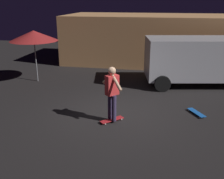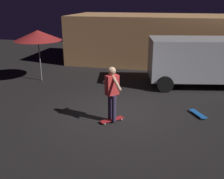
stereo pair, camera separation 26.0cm
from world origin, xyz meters
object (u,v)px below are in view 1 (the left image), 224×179
(patio_umbrella, at_px, (34,36))
(skateboard_ridden, at_px, (112,120))
(parked_van, at_px, (200,58))
(skater, at_px, (112,90))
(skateboard_spare, at_px, (196,113))

(patio_umbrella, xyz_separation_m, skateboard_ridden, (4.17, -3.53, -2.02))
(parked_van, xyz_separation_m, skateboard_ridden, (-3.03, -4.46, -1.11))
(patio_umbrella, bearing_deg, parked_van, 7.37)
(patio_umbrella, height_order, skater, patio_umbrella)
(patio_umbrella, xyz_separation_m, skater, (4.17, -3.53, -1.04))
(skater, bearing_deg, skateboard_ridden, 180.00)
(skateboard_ridden, bearing_deg, parked_van, 55.75)
(skateboard_ridden, height_order, skateboard_spare, same)
(skater, bearing_deg, parked_van, 55.75)
(skateboard_spare, bearing_deg, patio_umbrella, 160.08)
(skateboard_spare, bearing_deg, parked_van, 83.25)
(parked_van, height_order, skateboard_spare, parked_van)
(skateboard_ridden, relative_size, skater, 0.42)
(parked_van, height_order, patio_umbrella, patio_umbrella)
(skateboard_spare, bearing_deg, skater, -158.03)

